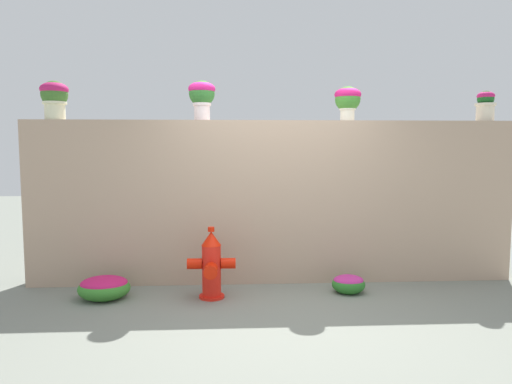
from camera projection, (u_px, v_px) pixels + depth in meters
ground_plane at (284, 316)px, 4.71m from camera, size 24.00×24.00×0.00m
stone_wall at (273, 202)px, 5.89m from camera, size 5.97×0.36×2.00m
potted_plant_0 at (54, 96)px, 5.59m from camera, size 0.33×0.33×0.46m
potted_plant_1 at (202, 95)px, 5.73m from camera, size 0.33×0.33×0.49m
potted_plant_2 at (348, 99)px, 5.85m from camera, size 0.33×0.33×0.43m
potted_plant_3 at (485, 104)px, 5.94m from camera, size 0.25×0.25×0.39m
fire_hydrant at (211, 266)px, 5.22m from camera, size 0.54×0.43×0.80m
flower_bush_left at (104, 287)px, 5.23m from camera, size 0.57×0.51×0.26m
flower_bush_right at (349, 283)px, 5.44m from camera, size 0.38×0.34×0.22m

